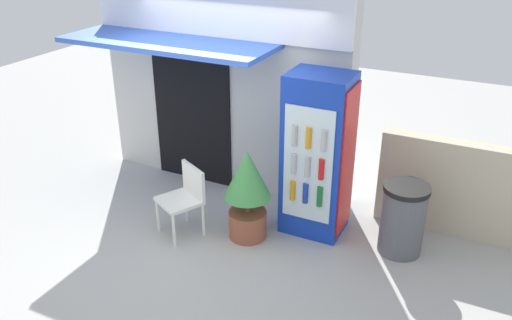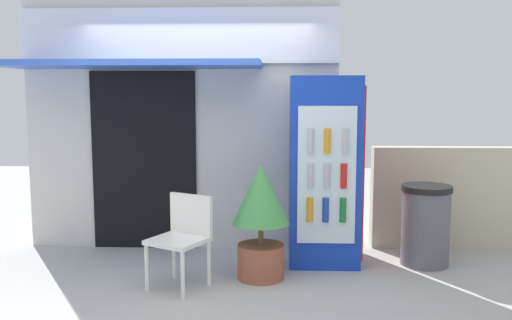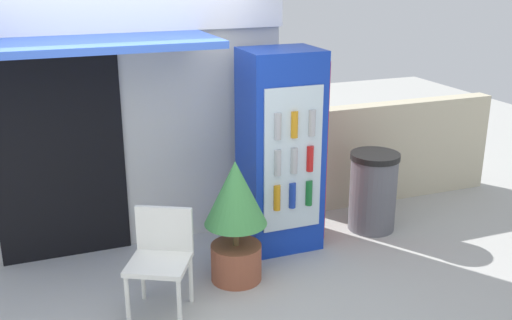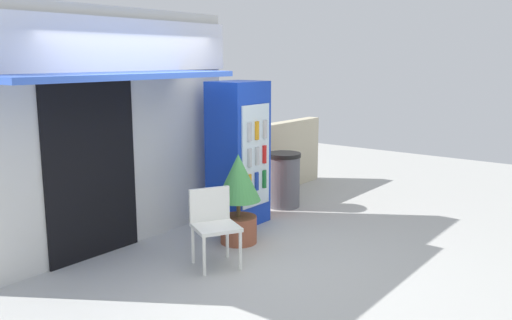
{
  "view_description": "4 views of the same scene",
  "coord_description": "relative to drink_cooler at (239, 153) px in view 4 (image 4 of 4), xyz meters",
  "views": [
    {
      "loc": [
        3.09,
        -4.34,
        3.52
      ],
      "look_at": [
        0.74,
        0.49,
        0.94
      ],
      "focal_mm": 37.08,
      "sensor_mm": 36.0,
      "label": 1
    },
    {
      "loc": [
        0.86,
        -4.75,
        1.78
      ],
      "look_at": [
        0.65,
        0.58,
        1.11
      ],
      "focal_mm": 38.79,
      "sensor_mm": 36.0,
      "label": 2
    },
    {
      "loc": [
        -0.82,
        -4.09,
        2.67
      ],
      "look_at": [
        0.9,
        0.37,
        1.08
      ],
      "focal_mm": 41.9,
      "sensor_mm": 36.0,
      "label": 3
    },
    {
      "loc": [
        -4.15,
        -3.66,
        2.23
      ],
      "look_at": [
        1.06,
        0.35,
        0.97
      ],
      "focal_mm": 37.77,
      "sensor_mm": 36.0,
      "label": 4
    }
  ],
  "objects": [
    {
      "name": "ground",
      "position": [
        -1.34,
        -0.86,
        -0.96
      ],
      "size": [
        16.0,
        16.0,
        0.0
      ],
      "primitive_type": "plane",
      "color": "#B2B2AD"
    },
    {
      "name": "trash_bin",
      "position": [
        1.03,
        -0.02,
        -0.55
      ],
      "size": [
        0.5,
        0.5,
        0.83
      ],
      "color": "#595960",
      "rests_on": "ground"
    },
    {
      "name": "drink_cooler",
      "position": [
        0.0,
        0.0,
        0.0
      ],
      "size": [
        0.72,
        0.63,
        1.92
      ],
      "color": "#1438B2",
      "rests_on": "ground"
    },
    {
      "name": "storefront_building",
      "position": [
        -1.59,
        0.61,
        0.5
      ],
      "size": [
        3.49,
        1.25,
        2.79
      ],
      "color": "silver",
      "rests_on": "ground"
    },
    {
      "name": "potted_plant_near_shop",
      "position": [
        -0.64,
        -0.51,
        -0.33
      ],
      "size": [
        0.54,
        0.54,
        1.1
      ],
      "color": "#995138",
      "rests_on": "ground"
    },
    {
      "name": "plastic_chair",
      "position": [
        -1.34,
        -0.74,
        -0.47
      ],
      "size": [
        0.61,
        0.61,
        0.83
      ],
      "color": "white",
      "rests_on": "ground"
    },
    {
      "name": "stone_boundary_wall",
      "position": [
        1.78,
        0.65,
        -0.39
      ],
      "size": [
        2.38,
        0.21,
        1.15
      ],
      "primitive_type": "cube",
      "color": "beige",
      "rests_on": "ground"
    }
  ]
}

